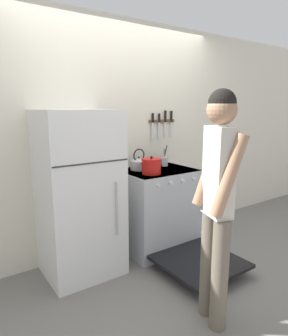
% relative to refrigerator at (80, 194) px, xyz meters
% --- Properties ---
extents(ground_plane, '(14.00, 14.00, 0.00)m').
position_rel_refrigerator_xyz_m(ground_plane, '(0.63, 0.31, -0.79)').
color(ground_plane, slate).
extents(wall_back, '(10.00, 0.06, 2.55)m').
position_rel_refrigerator_xyz_m(wall_back, '(0.63, 0.34, 0.48)').
color(wall_back, silver).
rests_on(wall_back, ground_plane).
extents(refrigerator, '(0.71, 0.64, 1.59)m').
position_rel_refrigerator_xyz_m(refrigerator, '(0.00, 0.00, 0.00)').
color(refrigerator, white).
rests_on(refrigerator, ground_plane).
extents(stove_range, '(0.81, 1.37, 0.92)m').
position_rel_refrigerator_xyz_m(stove_range, '(0.93, -0.05, -0.34)').
color(stove_range, silver).
rests_on(stove_range, ground_plane).
extents(dutch_oven_pot, '(0.25, 0.21, 0.19)m').
position_rel_refrigerator_xyz_m(dutch_oven_pot, '(0.75, -0.13, 0.21)').
color(dutch_oven_pot, red).
rests_on(dutch_oven_pot, stove_range).
extents(tea_kettle, '(0.24, 0.19, 0.24)m').
position_rel_refrigerator_xyz_m(tea_kettle, '(0.76, 0.12, 0.20)').
color(tea_kettle, silver).
rests_on(tea_kettle, stove_range).
extents(utensil_jar, '(0.07, 0.07, 0.25)m').
position_rel_refrigerator_xyz_m(utensil_jar, '(1.13, 0.13, 0.19)').
color(utensil_jar, silver).
rests_on(utensil_jar, stove_range).
extents(person, '(0.35, 0.41, 1.73)m').
position_rel_refrigerator_xyz_m(person, '(0.53, -1.23, 0.19)').
color(person, '#6B6051').
rests_on(person, ground_plane).
extents(wall_knife_strip, '(0.38, 0.03, 0.36)m').
position_rel_refrigerator_xyz_m(wall_knife_strip, '(1.22, 0.29, 0.65)').
color(wall_knife_strip, brown).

